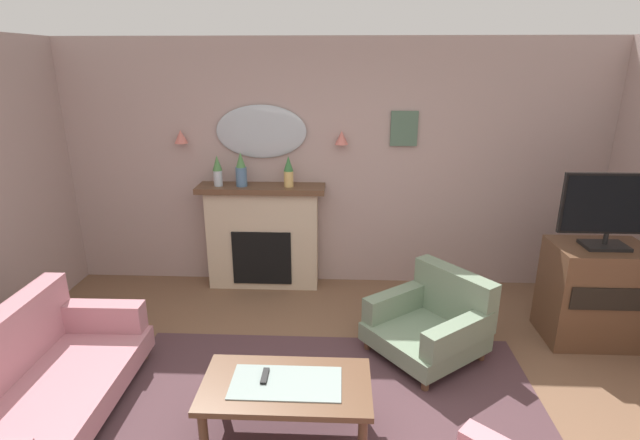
{
  "coord_description": "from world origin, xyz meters",
  "views": [
    {
      "loc": [
        0.09,
        -2.46,
        2.42
      ],
      "look_at": [
        -0.09,
        1.46,
        1.12
      ],
      "focal_mm": 27.05,
      "sensor_mm": 36.0,
      "label": 1
    }
  ],
  "objects_px": {
    "coffee_table": "(286,391)",
    "framed_picture": "(404,129)",
    "wall_mirror": "(261,132)",
    "floral_couch": "(31,384)",
    "fireplace": "(263,237)",
    "tv_remote": "(265,376)",
    "armchair_near_fireplace": "(433,320)",
    "mantel_vase_right": "(218,170)",
    "mantel_vase_left": "(241,170)",
    "tv_cabinet": "(593,293)",
    "wall_sconce_left": "(181,137)",
    "tv_flatscreen": "(612,209)",
    "wall_sconce_right": "(342,138)",
    "mantel_vase_centre": "(289,171)"
  },
  "relations": [
    {
      "from": "coffee_table",
      "to": "framed_picture",
      "type": "bearing_deg",
      "value": 68.36
    },
    {
      "from": "wall_mirror",
      "to": "floral_couch",
      "type": "height_order",
      "value": "wall_mirror"
    },
    {
      "from": "fireplace",
      "to": "wall_mirror",
      "type": "height_order",
      "value": "wall_mirror"
    },
    {
      "from": "fireplace",
      "to": "tv_remote",
      "type": "relative_size",
      "value": 8.5
    },
    {
      "from": "wall_mirror",
      "to": "framed_picture",
      "type": "distance_m",
      "value": 1.5
    },
    {
      "from": "wall_mirror",
      "to": "framed_picture",
      "type": "xyz_separation_m",
      "value": [
        1.5,
        0.01,
        0.04
      ]
    },
    {
      "from": "armchair_near_fireplace",
      "to": "mantel_vase_right",
      "type": "bearing_deg",
      "value": 149.77
    },
    {
      "from": "mantel_vase_left",
      "to": "mantel_vase_right",
      "type": "bearing_deg",
      "value": 180.0
    },
    {
      "from": "tv_remote",
      "to": "tv_cabinet",
      "type": "bearing_deg",
      "value": 25.61
    },
    {
      "from": "wall_sconce_left",
      "to": "tv_flatscreen",
      "type": "xyz_separation_m",
      "value": [
        3.97,
        -1.08,
        -0.41
      ]
    },
    {
      "from": "tv_flatscreen",
      "to": "mantel_vase_left",
      "type": "bearing_deg",
      "value": 163.84
    },
    {
      "from": "framed_picture",
      "to": "tv_cabinet",
      "type": "height_order",
      "value": "framed_picture"
    },
    {
      "from": "coffee_table",
      "to": "armchair_near_fireplace",
      "type": "relative_size",
      "value": 0.97
    },
    {
      "from": "coffee_table",
      "to": "floral_couch",
      "type": "bearing_deg",
      "value": 177.5
    },
    {
      "from": "fireplace",
      "to": "armchair_near_fireplace",
      "type": "xyz_separation_m",
      "value": [
        1.66,
        -1.26,
        -0.27
      ]
    },
    {
      "from": "wall_sconce_right",
      "to": "framed_picture",
      "type": "xyz_separation_m",
      "value": [
        0.65,
        0.06,
        0.09
      ]
    },
    {
      "from": "wall_mirror",
      "to": "mantel_vase_right",
      "type": "bearing_deg",
      "value": -159.3
    },
    {
      "from": "fireplace",
      "to": "tv_cabinet",
      "type": "xyz_separation_m",
      "value": [
        3.12,
        -0.97,
        -0.12
      ]
    },
    {
      "from": "fireplace",
      "to": "framed_picture",
      "type": "relative_size",
      "value": 3.78
    },
    {
      "from": "framed_picture",
      "to": "coffee_table",
      "type": "bearing_deg",
      "value": -111.64
    },
    {
      "from": "tv_remote",
      "to": "wall_sconce_right",
      "type": "bearing_deg",
      "value": 78.53
    },
    {
      "from": "wall_sconce_right",
      "to": "framed_picture",
      "type": "height_order",
      "value": "framed_picture"
    },
    {
      "from": "fireplace",
      "to": "mantel_vase_left",
      "type": "distance_m",
      "value": 0.78
    },
    {
      "from": "wall_sconce_left",
      "to": "coffee_table",
      "type": "bearing_deg",
      "value": -60.68
    },
    {
      "from": "wall_mirror",
      "to": "coffee_table",
      "type": "xyz_separation_m",
      "value": [
        0.51,
        -2.48,
        -1.33
      ]
    },
    {
      "from": "wall_sconce_right",
      "to": "tv_remote",
      "type": "relative_size",
      "value": 0.88
    },
    {
      "from": "coffee_table",
      "to": "tv_cabinet",
      "type": "relative_size",
      "value": 1.22
    },
    {
      "from": "fireplace",
      "to": "wall_sconce_left",
      "type": "relative_size",
      "value": 9.71
    },
    {
      "from": "wall_sconce_right",
      "to": "tv_flatscreen",
      "type": "bearing_deg",
      "value": -25.51
    },
    {
      "from": "tv_remote",
      "to": "wall_mirror",
      "type": "bearing_deg",
      "value": 98.61
    },
    {
      "from": "mantel_vase_left",
      "to": "coffee_table",
      "type": "distance_m",
      "value": 2.59
    },
    {
      "from": "wall_sconce_left",
      "to": "tv_cabinet",
      "type": "bearing_deg",
      "value": -14.97
    },
    {
      "from": "wall_sconce_right",
      "to": "armchair_near_fireplace",
      "type": "distance_m",
      "value": 2.07
    },
    {
      "from": "mantel_vase_left",
      "to": "wall_sconce_left",
      "type": "bearing_deg",
      "value": 169.54
    },
    {
      "from": "wall_sconce_right",
      "to": "tv_cabinet",
      "type": "bearing_deg",
      "value": -25.08
    },
    {
      "from": "framed_picture",
      "to": "tv_flatscreen",
      "type": "bearing_deg",
      "value": -35.23
    },
    {
      "from": "armchair_near_fireplace",
      "to": "tv_flatscreen",
      "type": "distance_m",
      "value": 1.76
    },
    {
      "from": "mantel_vase_centre",
      "to": "tv_remote",
      "type": "relative_size",
      "value": 2.04
    },
    {
      "from": "tv_cabinet",
      "to": "tv_flatscreen",
      "type": "relative_size",
      "value": 1.07
    },
    {
      "from": "floral_couch",
      "to": "mantel_vase_right",
      "type": "bearing_deg",
      "value": 70.14
    },
    {
      "from": "wall_mirror",
      "to": "armchair_near_fireplace",
      "type": "height_order",
      "value": "wall_mirror"
    },
    {
      "from": "wall_mirror",
      "to": "wall_sconce_left",
      "type": "distance_m",
      "value": 0.85
    },
    {
      "from": "tv_cabinet",
      "to": "tv_remote",
      "type": "bearing_deg",
      "value": -154.39
    },
    {
      "from": "mantel_vase_right",
      "to": "wall_sconce_right",
      "type": "bearing_deg",
      "value": 5.27
    },
    {
      "from": "mantel_vase_left",
      "to": "tv_remote",
      "type": "relative_size",
      "value": 2.27
    },
    {
      "from": "fireplace",
      "to": "mantel_vase_left",
      "type": "xyz_separation_m",
      "value": [
        -0.2,
        -0.03,
        0.76
      ]
    },
    {
      "from": "wall_sconce_left",
      "to": "wall_sconce_right",
      "type": "height_order",
      "value": "same"
    },
    {
      "from": "tv_remote",
      "to": "coffee_table",
      "type": "bearing_deg",
      "value": -18.69
    },
    {
      "from": "floral_couch",
      "to": "tv_remote",
      "type": "bearing_deg",
      "value": -0.99
    },
    {
      "from": "wall_mirror",
      "to": "coffee_table",
      "type": "bearing_deg",
      "value": -78.3
    }
  ]
}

